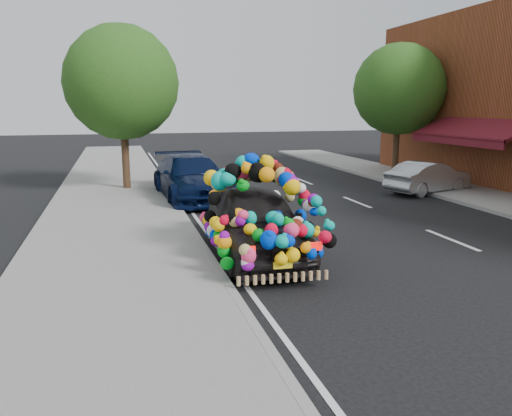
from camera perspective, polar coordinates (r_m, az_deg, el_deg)
The scene contains 9 objects.
ground at distance 11.27m, azimuth 6.57°, elevation -4.96°, with size 100.00×100.00×0.00m, color black.
sidewalk at distance 10.47m, azimuth -15.94°, elevation -6.31°, with size 4.00×60.00×0.12m, color gray.
kerb at distance 10.61m, azimuth -5.32°, elevation -5.62°, with size 0.15×60.00×0.13m, color gray.
lane_markings at distance 13.02m, azimuth 21.44°, elevation -3.40°, with size 6.00×50.00×0.01m, color silver, non-canonical shape.
tree_near_sidewalk at distance 19.50m, azimuth -15.10°, elevation 13.66°, with size 4.20×4.20×6.13m.
tree_far_b at distance 23.38m, azimuth 16.02°, elevation 12.89°, with size 4.00×4.00×5.90m.
plush_art_car at distance 10.66m, azimuth -0.02°, elevation 0.23°, with size 2.38×4.68×2.14m.
navy_sedan at distance 17.46m, azimuth -7.38°, elevation 3.49°, with size 2.12×5.22×1.51m, color black.
silver_hatchback at distance 19.62m, azimuth 19.11°, elevation 3.34°, with size 1.24×3.57×1.17m, color #9FA3A6.
Camera 1 is at (-4.13, -9.98, 3.21)m, focal length 35.00 mm.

